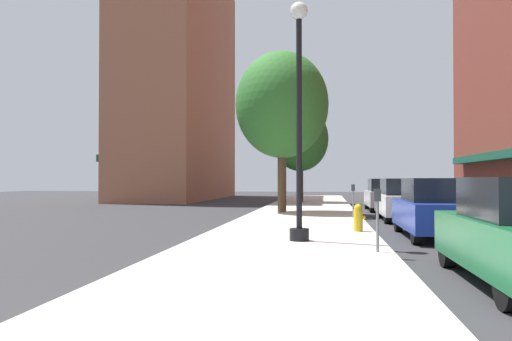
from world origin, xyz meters
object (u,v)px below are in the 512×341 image
object	(u,v)px
parking_meter_near	(377,212)
car_silver	(385,195)
tree_near	(300,139)
car_white	(403,200)
parking_meter_far	(353,197)
car_blue	(436,209)
fire_hydrant	(358,218)
tree_mid	(282,105)
lamppost	(299,116)

from	to	relation	value
parking_meter_near	car_silver	xyz separation A→B (m)	(1.95, 16.20, -0.14)
tree_near	car_white	bearing A→B (deg)	-70.61
parking_meter_near	parking_meter_far	world-z (taller)	same
parking_meter_near	car_blue	distance (m)	4.32
fire_hydrant	tree_near	world-z (taller)	tree_near
fire_hydrant	parking_meter_far	bearing A→B (deg)	88.58
tree_near	car_blue	world-z (taller)	tree_near
parking_meter_far	tree_mid	xyz separation A→B (m)	(-3.08, 3.17, 4.13)
fire_hydrant	car_blue	bearing A→B (deg)	-10.67
parking_meter_near	tree_near	bearing A→B (deg)	96.75
lamppost	tree_near	distance (m)	21.57
lamppost	car_blue	world-z (taller)	lamppost
tree_near	car_blue	xyz separation A→B (m)	(4.70, -19.40, -3.50)
car_blue	car_silver	bearing A→B (deg)	91.14
car_silver	fire_hydrant	bearing A→B (deg)	-100.36
car_silver	parking_meter_far	bearing A→B (deg)	-106.92
parking_meter_near	car_blue	bearing A→B (deg)	63.13
parking_meter_far	car_silver	distance (m)	6.89
car_silver	lamppost	bearing A→B (deg)	-104.70
fire_hydrant	tree_mid	distance (m)	10.10
car_white	car_silver	distance (m)	6.30
parking_meter_near	fire_hydrant	bearing A→B (deg)	91.79
parking_meter_near	car_white	world-z (taller)	car_white
tree_near	tree_mid	bearing A→B (deg)	-91.79
parking_meter_far	car_silver	world-z (taller)	car_silver
parking_meter_far	lamppost	bearing A→B (deg)	-102.31
lamppost	parking_meter_near	bearing A→B (deg)	-45.34
tree_near	parking_meter_far	bearing A→B (deg)	-78.61
lamppost	parking_meter_far	bearing A→B (deg)	77.69
lamppost	tree_mid	bearing A→B (deg)	97.06
fire_hydrant	parking_meter_far	xyz separation A→B (m)	(0.13, 5.35, 0.43)
lamppost	parking_meter_near	world-z (taller)	lamppost
tree_near	car_silver	world-z (taller)	tree_near
tree_near	car_silver	xyz separation A→B (m)	(4.70, -7.06, -3.50)
tree_mid	lamppost	bearing A→B (deg)	-82.94
parking_meter_far	car_white	size ratio (longest dim) A/B	0.30
tree_near	tree_mid	xyz separation A→B (m)	(-0.33, -10.49, 0.77)
tree_near	car_white	xyz separation A→B (m)	(4.70, -13.36, -3.50)
parking_meter_near	car_silver	distance (m)	16.32
tree_mid	car_silver	world-z (taller)	tree_mid
lamppost	car_white	xyz separation A→B (m)	(3.66, 8.16, -2.39)
car_blue	car_white	xyz separation A→B (m)	(0.00, 6.05, 0.00)
fire_hydrant	car_blue	world-z (taller)	car_blue
parking_meter_far	car_silver	xyz separation A→B (m)	(1.95, 6.61, -0.14)
fire_hydrant	tree_near	size ratio (longest dim) A/B	0.12
parking_meter_near	lamppost	bearing A→B (deg)	134.66
parking_meter_near	car_white	bearing A→B (deg)	78.85
car_white	tree_near	bearing A→B (deg)	107.61
parking_meter_near	tree_near	world-z (taller)	tree_near
fire_hydrant	parking_meter_far	distance (m)	5.36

